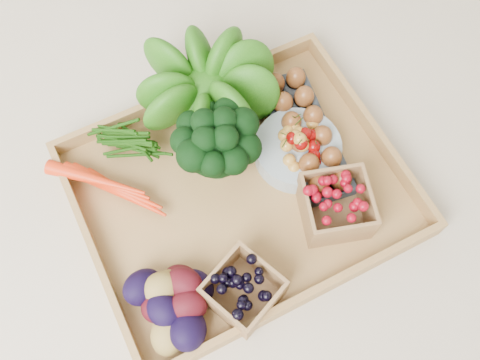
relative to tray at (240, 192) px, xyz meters
name	(u,v)px	position (x,y,z in m)	size (l,w,h in m)	color
ground	(240,194)	(0.00, 0.00, -0.01)	(4.00, 4.00, 0.00)	beige
tray	(240,192)	(0.00, 0.00, 0.00)	(0.55, 0.45, 0.01)	#AD8148
carrots	(107,185)	(-0.21, 0.11, 0.03)	(0.18, 0.13, 0.04)	red
lettuce	(205,84)	(0.02, 0.18, 0.09)	(0.17, 0.17, 0.17)	#134F0C
broccoli	(217,153)	(-0.02, 0.06, 0.07)	(0.15, 0.15, 0.12)	black
cherry_bowl	(297,150)	(0.12, 0.02, 0.03)	(0.15, 0.15, 0.04)	#8C9EA5
egg_carton	(305,137)	(0.15, 0.04, 0.02)	(0.09, 0.26, 0.03)	#343B43
potatoes	(174,296)	(-0.18, -0.13, 0.05)	(0.16, 0.16, 0.09)	#36080F
punnet_blackberry	(243,291)	(-0.08, -0.17, 0.04)	(0.10, 0.10, 0.07)	black
punnet_raspberry	(336,206)	(0.12, -0.11, 0.05)	(0.11, 0.11, 0.08)	maroon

